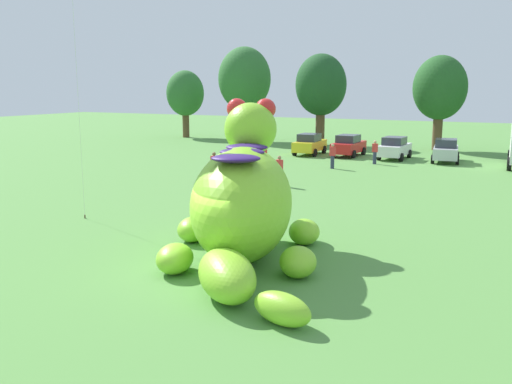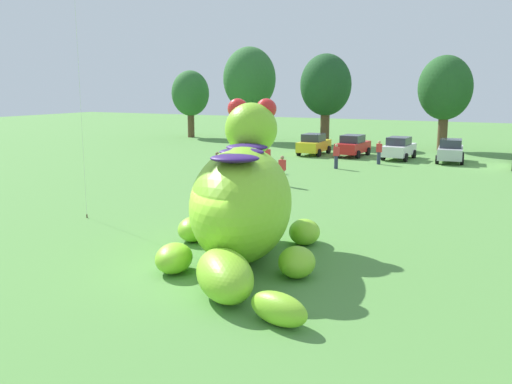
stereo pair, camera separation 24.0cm
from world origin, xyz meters
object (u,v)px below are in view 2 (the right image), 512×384
(car_red, at_px, (353,146))
(spectator_near_inflatable, at_px, (336,156))
(car_yellow, at_px, (314,144))
(spectator_mid_field, at_px, (282,171))
(giant_inflatable_creature, at_px, (242,201))
(spectator_by_cars, at_px, (379,153))
(car_white, at_px, (399,148))
(spectator_wandering, at_px, (217,166))
(spectator_far_side, at_px, (267,159))
(car_silver, at_px, (450,151))

(car_red, xyz_separation_m, spectator_near_inflatable, (1.14, -7.26, -0.01))
(car_yellow, xyz_separation_m, spectator_mid_field, (3.85, -14.65, -0.01))
(giant_inflatable_creature, distance_m, car_yellow, 28.90)
(spectator_by_cars, bearing_deg, car_red, 130.13)
(car_yellow, height_order, car_white, same)
(spectator_near_inflatable, relative_size, spectator_wandering, 1.00)
(spectator_wandering, bearing_deg, spectator_mid_field, 1.89)
(giant_inflatable_creature, bearing_deg, spectator_far_side, 113.66)
(spectator_far_side, bearing_deg, spectator_mid_field, -54.91)
(giant_inflatable_creature, relative_size, car_red, 2.15)
(car_red, height_order, car_white, same)
(giant_inflatable_creature, xyz_separation_m, spectator_near_inflatable, (-4.05, 20.78, -1.02))
(car_silver, distance_m, spectator_by_cars, 5.60)
(spectator_near_inflatable, xyz_separation_m, spectator_by_cars, (1.99, 3.54, 0.00))
(car_white, bearing_deg, spectator_near_inflatable, -110.25)
(car_white, bearing_deg, spectator_far_side, -120.62)
(giant_inflatable_creature, bearing_deg, spectator_wandering, 124.14)
(spectator_near_inflatable, xyz_separation_m, spectator_far_side, (-3.57, -3.38, 0.00))
(car_yellow, bearing_deg, car_silver, 0.71)
(car_yellow, distance_m, car_red, 3.21)
(giant_inflatable_creature, height_order, spectator_far_side, giant_inflatable_creature)
(giant_inflatable_creature, xyz_separation_m, spectator_wandering, (-8.71, 12.85, -1.02))
(car_white, xyz_separation_m, spectator_by_cars, (-0.61, -3.51, -0.01))
(spectator_wandering, bearing_deg, spectator_near_inflatable, 59.53)
(spectator_by_cars, distance_m, spectator_far_side, 8.88)
(spectator_near_inflatable, distance_m, spectator_by_cars, 4.06)
(car_white, distance_m, spectator_wandering, 16.65)
(spectator_by_cars, bearing_deg, car_yellow, 152.31)
(spectator_mid_field, bearing_deg, car_yellow, 104.74)
(giant_inflatable_creature, relative_size, car_yellow, 2.14)
(spectator_mid_field, bearing_deg, spectator_by_cars, 77.71)
(spectator_mid_field, bearing_deg, spectator_near_inflatable, 86.50)
(car_white, distance_m, car_silver, 3.81)
(car_yellow, bearing_deg, car_red, 7.14)
(giant_inflatable_creature, xyz_separation_m, spectator_mid_field, (-4.52, 12.99, -1.02))
(car_silver, height_order, spectator_by_cars, car_silver)
(giant_inflatable_creature, distance_m, car_white, 27.89)
(spectator_near_inflatable, bearing_deg, spectator_by_cars, 60.62)
(spectator_wandering, height_order, spectator_far_side, same)
(car_yellow, relative_size, spectator_mid_field, 2.44)
(spectator_by_cars, bearing_deg, spectator_wandering, -120.13)
(car_silver, relative_size, spectator_near_inflatable, 2.50)
(giant_inflatable_creature, bearing_deg, car_yellow, 106.87)
(car_white, distance_m, spectator_near_inflatable, 7.52)
(car_silver, distance_m, spectator_mid_field, 16.31)
(spectator_mid_field, xyz_separation_m, spectator_by_cars, (2.47, 11.33, 0.00))
(car_silver, bearing_deg, car_white, 179.07)
(spectator_mid_field, xyz_separation_m, spectator_wandering, (-4.19, -0.14, 0.00))
(car_white, relative_size, spectator_wandering, 2.43)
(giant_inflatable_creature, distance_m, car_red, 28.53)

